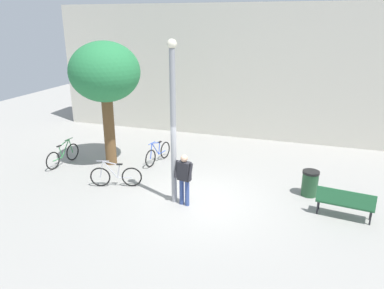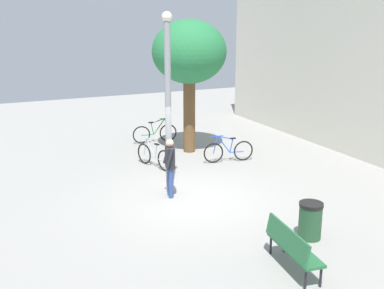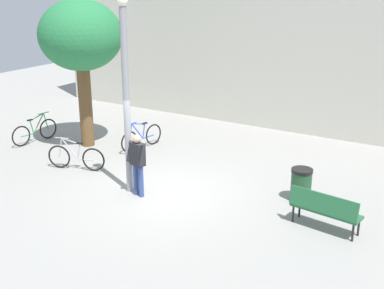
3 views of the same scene
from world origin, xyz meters
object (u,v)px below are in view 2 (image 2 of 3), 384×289
object	(u,v)px
park_bench	(291,245)
bicycle_green	(155,133)
bicycle_blue	(228,151)
plaza_tree	(189,54)
lamppost	(168,98)
person_by_lamppost	(170,164)
bicycle_silver	(154,156)
trash_bin	(310,220)

from	to	relation	value
park_bench	bicycle_green	distance (m)	10.51
park_bench	bicycle_blue	size ratio (longest dim) A/B	0.92
park_bench	plaza_tree	xyz separation A→B (m)	(-8.69, 1.75, 3.08)
lamppost	bicycle_blue	xyz separation A→B (m)	(-1.83, 2.97, -2.34)
park_bench	plaza_tree	distance (m)	9.38
plaza_tree	bicycle_green	world-z (taller)	plaza_tree
person_by_lamppost	park_bench	world-z (taller)	person_by_lamppost
park_bench	bicycle_green	world-z (taller)	bicycle_green
lamppost	plaza_tree	xyz separation A→B (m)	(-3.59, 2.28, 0.90)
lamppost	bicycle_blue	size ratio (longest dim) A/B	2.81
lamppost	bicycle_green	world-z (taller)	lamppost
person_by_lamppost	park_bench	distance (m)	4.78
bicycle_green	bicycle_blue	size ratio (longest dim) A/B	1.01
lamppost	bicycle_silver	bearing A→B (deg)	170.16
lamppost	bicycle_green	xyz separation A→B (m)	(-5.36, 1.58, -2.34)
lamppost	person_by_lamppost	bearing A→B (deg)	-17.92
person_by_lamppost	bicycle_green	size ratio (longest dim) A/B	0.93
bicycle_silver	trash_bin	distance (m)	6.59
plaza_tree	bicycle_green	xyz separation A→B (m)	(-1.77, -0.70, -3.24)
person_by_lamppost	plaza_tree	distance (m)	5.35
park_bench	bicycle_silver	distance (m)	7.43
plaza_tree	lamppost	bearing A→B (deg)	-32.41
park_bench	trash_bin	bearing A→B (deg)	128.18
lamppost	bicycle_blue	distance (m)	4.20
lamppost	plaza_tree	world-z (taller)	lamppost
lamppost	person_by_lamppost	world-z (taller)	lamppost
bicycle_green	trash_bin	world-z (taller)	bicycle_green
plaza_tree	trash_bin	bearing A→B (deg)	-3.67
person_by_lamppost	bicycle_green	distance (m)	6.02
park_bench	bicycle_blue	bearing A→B (deg)	160.66
bicycle_green	trash_bin	xyz separation A→B (m)	(9.47, 0.21, 0.05)
bicycle_green	lamppost	bearing A→B (deg)	-16.39
plaza_tree	trash_bin	world-z (taller)	plaza_tree
bicycle_blue	person_by_lamppost	bearing A→B (deg)	-54.41
bicycle_silver	person_by_lamppost	bearing A→B (deg)	-11.01
bicycle_silver	trash_bin	world-z (taller)	bicycle_silver
bicycle_blue	lamppost	bearing A→B (deg)	-58.33
park_bench	trash_bin	xyz separation A→B (m)	(-0.98, 1.25, -0.11)
person_by_lamppost	park_bench	size ratio (longest dim) A/B	1.01
trash_bin	plaza_tree	bearing A→B (deg)	176.33
person_by_lamppost	bicycle_green	world-z (taller)	person_by_lamppost
bicycle_blue	trash_bin	xyz separation A→B (m)	(5.94, -1.18, 0.05)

